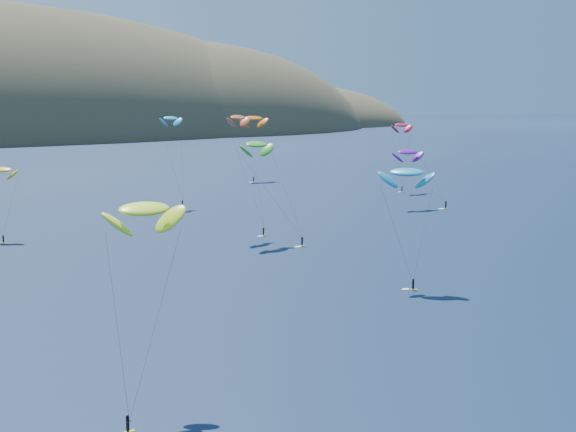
# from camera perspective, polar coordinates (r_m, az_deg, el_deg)

# --- Properties ---
(kitesurfer_1) EXTENTS (7.53, 10.26, 16.35)m
(kitesurfer_1) POSITION_cam_1_polar(r_m,az_deg,el_deg) (177.14, -19.72, 3.11)
(kitesurfer_1) COLOR gold
(kitesurfer_1) RESTS_ON ground
(kitesurfer_2) EXTENTS (10.12, 10.29, 21.52)m
(kitesurfer_2) POSITION_cam_1_polar(r_m,az_deg,el_deg) (80.14, -10.19, 0.48)
(kitesurfer_2) COLOR gold
(kitesurfer_2) RESTS_ON ground
(kitesurfer_3) EXTENTS (10.07, 13.19, 22.22)m
(kitesurfer_3) POSITION_cam_1_polar(r_m,az_deg,el_deg) (163.21, -2.24, 5.10)
(kitesurfer_3) COLOR gold
(kitesurfer_3) RESTS_ON ground
(kitesurfer_4) EXTENTS (7.75, 6.31, 25.33)m
(kitesurfer_4) POSITION_cam_1_polar(r_m,az_deg,el_deg) (216.64, -8.34, 6.88)
(kitesurfer_4) COLOR gold
(kitesurfer_4) RESTS_ON ground
(kitesurfer_5) EXTENTS (8.74, 9.20, 20.28)m
(kitesurfer_5) POSITION_cam_1_polar(r_m,az_deg,el_deg) (127.96, 8.43, 3.09)
(kitesurfer_5) COLOR gold
(kitesurfer_5) RESTS_ON ground
(kitesurfer_6) EXTENTS (12.45, 10.80, 17.14)m
(kitesurfer_6) POSITION_cam_1_polar(r_m,az_deg,el_deg) (213.60, 8.52, 4.52)
(kitesurfer_6) COLOR gold
(kitesurfer_6) RESTS_ON ground
(kitesurfer_8) EXTENTS (8.30, 5.74, 22.41)m
(kitesurfer_8) POSITION_cam_1_polar(r_m,az_deg,el_deg) (249.03, 8.08, 6.42)
(kitesurfer_8) COLOR gold
(kitesurfer_8) RESTS_ON ground
(kitesurfer_9) EXTENTS (7.68, 8.14, 26.90)m
(kitesurfer_9) POSITION_cam_1_polar(r_m,az_deg,el_deg) (171.26, -3.56, 6.98)
(kitesurfer_9) COLOR gold
(kitesurfer_9) RESTS_ON ground
(kitesurfer_11) EXTENTS (10.78, 10.80, 24.13)m
(kitesurfer_11) POSITION_cam_1_polar(r_m,az_deg,el_deg) (278.18, -2.49, 6.96)
(kitesurfer_11) COLOR gold
(kitesurfer_11) RESTS_ON ground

